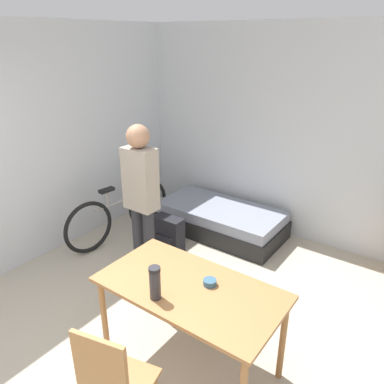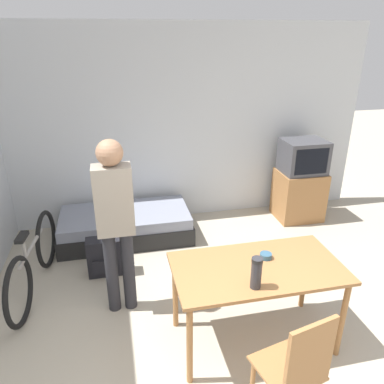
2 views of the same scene
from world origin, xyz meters
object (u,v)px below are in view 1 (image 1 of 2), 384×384
object	(u,v)px
wooden_chair	(112,383)
backpack	(169,234)
thermos_flask	(155,281)
person_standing	(141,194)
mate_bowl	(210,282)
daybed	(220,220)
dining_table	(190,296)
bicycle	(120,214)

from	to	relation	value
wooden_chair	backpack	bearing A→B (deg)	121.09
wooden_chair	backpack	size ratio (longest dim) A/B	2.14
backpack	thermos_flask	bearing A→B (deg)	-53.17
person_standing	mate_bowl	size ratio (longest dim) A/B	17.13
daybed	dining_table	size ratio (longest dim) A/B	1.22
dining_table	bicycle	size ratio (longest dim) A/B	0.86
person_standing	mate_bowl	xyz separation A→B (m)	(1.23, -0.58, -0.22)
bicycle	mate_bowl	bearing A→B (deg)	-26.79
daybed	mate_bowl	size ratio (longest dim) A/B	16.87
wooden_chair	backpack	xyz separation A→B (m)	(-1.27, 2.10, -0.30)
mate_bowl	daybed	bearing A→B (deg)	119.49
daybed	bicycle	world-z (taller)	bicycle
person_standing	thermos_flask	distance (m)	1.37
daybed	person_standing	distance (m)	1.63
daybed	thermos_flask	world-z (taller)	thermos_flask
dining_table	wooden_chair	bearing A→B (deg)	-91.36
wooden_chair	person_standing	world-z (taller)	person_standing
backpack	dining_table	bearing A→B (deg)	-45.37
dining_table	mate_bowl	world-z (taller)	mate_bowl
daybed	person_standing	xyz separation A→B (m)	(-0.11, -1.40, 0.84)
backpack	wooden_chair	bearing A→B (deg)	-58.91
thermos_flask	mate_bowl	xyz separation A→B (m)	(0.23, 0.35, -0.12)
wooden_chair	person_standing	size ratio (longest dim) A/B	0.55
bicycle	person_standing	distance (m)	1.21
wooden_chair	thermos_flask	bearing A→B (deg)	100.65
bicycle	mate_bowl	xyz separation A→B (m)	(2.11, -1.06, 0.46)
dining_table	person_standing	size ratio (longest dim) A/B	0.81
dining_table	backpack	xyz separation A→B (m)	(-1.28, 1.30, -0.47)
daybed	backpack	xyz separation A→B (m)	(-0.28, -0.78, 0.04)
dining_table	wooden_chair	distance (m)	0.81
daybed	person_standing	bearing A→B (deg)	-94.59
wooden_chair	thermos_flask	size ratio (longest dim) A/B	3.74
wooden_chair	mate_bowl	bearing A→B (deg)	81.83
wooden_chair	bicycle	xyz separation A→B (m)	(-1.98, 1.96, -0.18)
dining_table	wooden_chair	world-z (taller)	wooden_chair
thermos_flask	mate_bowl	world-z (taller)	thermos_flask
dining_table	mate_bowl	size ratio (longest dim) A/B	13.86
bicycle	dining_table	bearing A→B (deg)	-30.29
wooden_chair	mate_bowl	world-z (taller)	wooden_chair
dining_table	mate_bowl	distance (m)	0.19
person_standing	backpack	size ratio (longest dim) A/B	3.87
dining_table	thermos_flask	distance (m)	0.36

